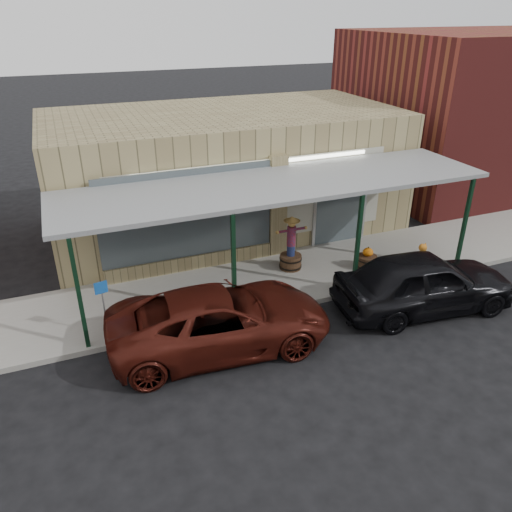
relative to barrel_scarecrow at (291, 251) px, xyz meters
name	(u,v)px	position (x,y,z in m)	size (l,w,h in m)	color
ground	(335,350)	(-0.66, -3.96, -0.73)	(120.00, 120.00, 0.00)	black
sidewalk	(275,279)	(-0.66, -0.36, -0.65)	(40.00, 3.20, 0.15)	gray
storefront	(225,172)	(-0.66, 4.20, 1.36)	(12.00, 6.25, 4.20)	#9C8D60
awning	(278,186)	(-0.66, -0.40, 2.28)	(12.00, 3.00, 3.04)	gray
block_buildings_near	(266,115)	(1.34, 5.24, 3.04)	(61.00, 8.00, 8.00)	maroon
barrel_scarecrow	(291,251)	(0.00, 0.00, 0.00)	(1.04, 0.77, 1.72)	#503020
barrel_pumpkin	(367,260)	(2.20, -0.85, -0.33)	(0.80, 0.80, 0.71)	#503020
handicap_sign	(103,301)	(-5.66, -1.52, 0.38)	(0.31, 0.08, 1.49)	gray
parked_sedan	(424,282)	(2.41, -3.19, 0.09)	(5.01, 2.44, 1.65)	black
car_maroon	(220,320)	(-3.15, -2.75, 0.01)	(2.44, 5.29, 1.47)	#48150E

